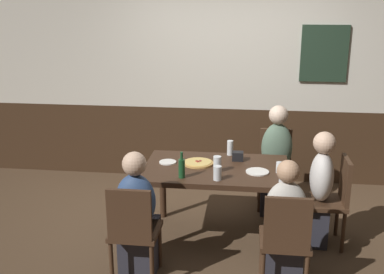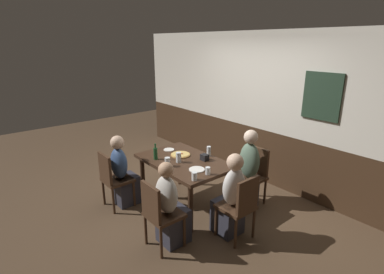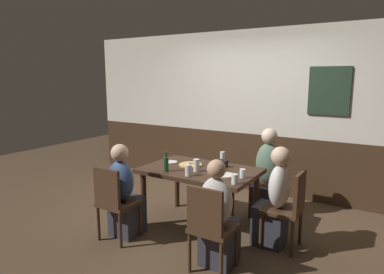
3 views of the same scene
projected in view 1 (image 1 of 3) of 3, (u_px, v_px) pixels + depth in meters
The scene contains 21 objects.
ground_plane at pixel (215, 236), 4.74m from camera, with size 12.00×12.00×0.00m, color #4C3826.
wall_back at pixel (227, 81), 5.93m from camera, with size 6.40×0.13×2.60m.
dining_table at pixel (216, 176), 4.55m from camera, with size 1.40×0.91×0.74m.
chair_right_far at pixel (275, 163), 5.35m from camera, with size 0.40×0.40×0.88m.
chair_right_near at pixel (285, 237), 3.70m from camera, with size 0.40×0.40×0.88m.
chair_head_east at pixel (332, 196), 4.46m from camera, with size 0.40×0.40×0.88m.
chair_left_near at pixel (133, 228), 3.84m from camera, with size 0.40×0.40×0.88m.
person_right_far at pixel (276, 167), 5.19m from camera, with size 0.34×0.37×1.20m.
person_right_near at pixel (284, 232), 3.86m from camera, with size 0.34×0.37×1.10m.
person_head_east at pixel (315, 197), 4.49m from camera, with size 0.37×0.34×1.13m.
person_left_near at pixel (138, 222), 4.00m from camera, with size 0.34×0.37×1.12m.
pizza at pixel (198, 163), 4.61m from camera, with size 0.30×0.30×0.03m.
pint_glass_amber at pixel (217, 165), 4.39m from camera, with size 0.08×0.08×0.15m.
tumbler_short at pixel (283, 178), 4.13m from camera, with size 0.07×0.07×0.11m.
tumbler_water at pixel (279, 168), 4.37m from camera, with size 0.07×0.07×0.10m.
highball_clear at pixel (217, 174), 4.20m from camera, with size 0.07×0.07×0.13m.
beer_glass_half at pixel (230, 149), 4.86m from camera, with size 0.06×0.06×0.16m.
beer_bottle_green at pixel (182, 168), 4.24m from camera, with size 0.06×0.06×0.25m.
plate_white_large at pixel (257, 172), 4.39m from camera, with size 0.22×0.22×0.01m, color white.
plate_white_small at pixel (168, 162), 4.65m from camera, with size 0.17×0.17×0.01m, color white.
condiment_caddy at pixel (238, 156), 4.70m from camera, with size 0.11×0.09×0.09m, color black.
Camera 1 is at (0.29, -4.25, 2.31)m, focal length 43.75 mm.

